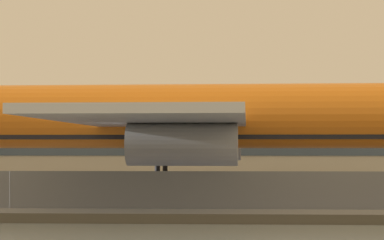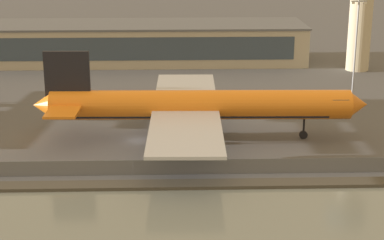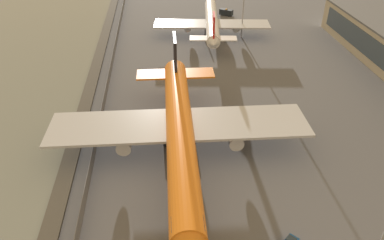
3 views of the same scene
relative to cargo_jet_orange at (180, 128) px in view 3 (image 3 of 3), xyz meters
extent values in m
plane|color=#565659|center=(-9.91, -0.54, -6.00)|extent=(500.00, 500.00, 0.00)
cube|color=#474238|center=(-9.91, -21.04, -5.75)|extent=(320.00, 3.00, 0.50)
cube|color=slate|center=(-9.91, -16.54, -4.80)|extent=(280.00, 0.08, 2.39)
cylinder|color=slate|center=(-9.91, -16.54, -4.80)|extent=(0.10, 0.10, 2.39)
cylinder|color=orange|center=(0.93, -0.02, 0.22)|extent=(51.66, 6.34, 5.08)
cone|color=orange|center=(-26.23, 0.65, 0.22)|extent=(3.41, 4.65, 4.57)
cube|color=#232D3D|center=(24.63, -0.61, 0.86)|extent=(2.90, 4.38, 1.52)
cube|color=black|center=(0.93, -0.02, -1.17)|extent=(43.90, 5.14, 0.91)
cube|color=#B7BABF|center=(-1.35, 12.41, -0.41)|extent=(11.95, 25.01, 0.51)
cube|color=#B7BABF|center=(-1.95, -12.33, -0.41)|extent=(11.95, 25.01, 0.51)
cylinder|color=#B7BABF|center=(0.15, 10.39, -2.06)|extent=(7.28, 2.97, 2.79)
cylinder|color=#B7BABF|center=(-0.36, -10.39, -2.06)|extent=(7.28, 2.97, 2.79)
cube|color=black|center=(-21.75, 0.53, 5.30)|extent=(7.74, 0.80, 8.63)
cube|color=orange|center=(-21.64, 5.07, 0.60)|extent=(5.38, 9.20, 0.41)
cube|color=orange|center=(-21.86, -4.00, 0.60)|extent=(5.38, 9.20, 0.41)
cylinder|color=black|center=(18.96, -0.47, -3.80)|extent=(0.36, 0.36, 2.97)
cylinder|color=black|center=(18.96, -0.47, -5.28)|extent=(1.43, 0.59, 1.42)
cylinder|color=black|center=(-2.61, 2.73, -3.80)|extent=(0.41, 0.41, 2.97)
cylinder|color=black|center=(-2.61, 2.73, -5.28)|extent=(1.66, 1.18, 1.63)
cylinder|color=black|center=(-2.75, -2.60, -3.80)|extent=(0.41, 0.41, 2.97)
cylinder|color=black|center=(-2.75, -2.60, -5.28)|extent=(1.66, 1.18, 1.63)
cylinder|color=white|center=(-64.53, 15.21, -0.99)|extent=(39.94, 8.57, 4.08)
cone|color=white|center=(-85.38, 17.60, -0.99)|extent=(3.08, 4.16, 3.88)
cone|color=white|center=(-43.68, 12.83, -0.99)|extent=(3.05, 3.95, 3.67)
cube|color=#232D3D|center=(-82.69, 17.29, -0.48)|extent=(2.63, 3.70, 1.22)
cube|color=red|center=(-64.53, 15.21, -2.12)|extent=(33.92, 7.09, 0.73)
cube|color=#B7BABF|center=(-63.64, 5.51, -1.50)|extent=(10.85, 19.94, 0.41)
cube|color=#B7BABF|center=(-61.47, 24.46, -1.50)|extent=(10.85, 19.94, 0.41)
cylinder|color=#B7BABF|center=(-64.65, 7.16, -2.83)|extent=(5.78, 2.86, 2.25)
cylinder|color=#B7BABF|center=(-62.83, 23.08, -2.83)|extent=(5.78, 2.86, 2.25)
cube|color=red|center=(-47.16, 13.22, 3.09)|extent=(5.98, 1.16, 6.94)
cube|color=white|center=(-47.56, 9.75, -0.69)|extent=(4.74, 7.40, 0.33)
cube|color=white|center=(-46.76, 16.70, -0.69)|extent=(4.74, 7.40, 0.33)
cylinder|color=black|center=(-78.35, 16.79, -4.23)|extent=(0.29, 0.29, 2.39)
cylinder|color=black|center=(-78.35, 16.79, -5.42)|extent=(1.19, 0.58, 1.14)
cylinder|color=black|center=(-62.01, 12.77, -4.23)|extent=(0.33, 0.33, 2.39)
cylinder|color=black|center=(-62.01, 12.77, -5.42)|extent=(1.41, 1.06, 1.31)
cylinder|color=black|center=(-61.52, 17.03, -4.23)|extent=(0.33, 0.33, 2.39)
cylinder|color=black|center=(-61.52, 17.03, -5.42)|extent=(1.41, 1.06, 1.31)
cube|color=#283847|center=(23.71, 14.41, -4.45)|extent=(1.70, 1.69, 0.50)
cylinder|color=black|center=(22.81, 14.37, -5.65)|extent=(0.64, 0.66, 0.70)
cube|color=#1E2328|center=(-85.44, 24.00, -4.73)|extent=(4.83, 5.41, 2.07)
cube|color=#283847|center=(-86.55, 22.55, -4.34)|extent=(2.28, 2.12, 0.83)
cube|color=orange|center=(-85.44, 24.00, -3.60)|extent=(1.14, 1.03, 0.16)
cylinder|color=black|center=(-85.68, 22.15, -5.58)|extent=(0.68, 0.80, 0.84)
cylinder|color=black|center=(-87.16, 23.28, -5.58)|extent=(0.68, 0.80, 0.84)
cylinder|color=black|center=(-83.73, 24.72, -5.58)|extent=(0.68, 0.80, 0.84)
cylinder|color=black|center=(-85.20, 25.84, -5.58)|extent=(0.68, 0.80, 0.84)
cylinder|color=#93969B|center=(-61.54, 25.05, 4.24)|extent=(0.36, 0.36, 20.47)
camera|label=1|loc=(2.67, -59.06, -2.24)|focal=70.00mm
camera|label=2|loc=(-4.01, -106.21, 30.13)|focal=60.00mm
camera|label=3|loc=(57.92, -3.25, 39.37)|focal=35.00mm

